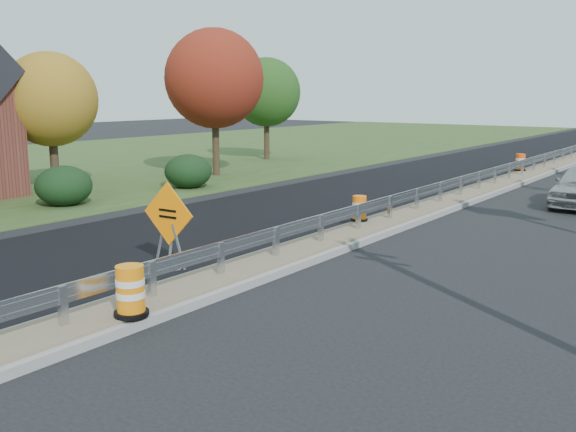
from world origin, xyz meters
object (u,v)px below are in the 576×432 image
Objects in this scene: caution_sign at (169,247)px; barrel_median_near at (130,292)px; barrel_median_mid at (359,209)px; barrel_median_far at (520,163)px.

caution_sign is 2.28× the size of barrel_median_near.
caution_sign is 6.92m from barrel_median_mid.
barrel_median_near reaches higher than barrel_median_far.
caution_sign reaches higher than barrel_median_near.
caution_sign is at bearing 126.84° from barrel_median_near.
caution_sign is at bearing -93.20° from barrel_median_far.
barrel_median_far is at bearing 92.38° from barrel_median_near.
barrel_median_near is at bearing -83.72° from barrel_median_mid.
barrel_median_mid is 16.48m from barrel_median_far.
barrel_median_far is (-1.10, 26.48, -0.03)m from barrel_median_near.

